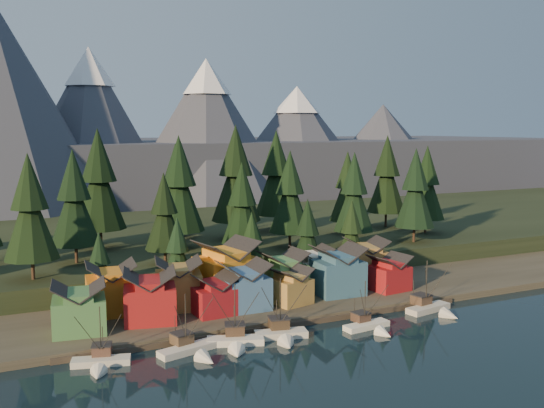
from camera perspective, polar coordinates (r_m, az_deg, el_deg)
name	(u,v)px	position (r m, az deg, el deg)	size (l,w,h in m)	color
ground	(321,357)	(101.04, 4.64, -14.13)	(500.00, 500.00, 0.00)	black
shore_strip	(231,292)	(135.21, -3.86, -8.23)	(400.00, 50.00, 1.50)	#363227
hillside	(170,243)	(181.07, -9.62, -3.62)	(420.00, 100.00, 6.00)	black
dock	(277,324)	(114.62, 0.48, -11.21)	(80.00, 4.00, 1.00)	#443A31
mountain_ridge	(89,150)	(298.46, -16.88, 4.86)	(560.00, 190.00, 90.00)	#474A5B
boat_0	(100,355)	(99.65, -15.87, -13.54)	(9.58, 10.03, 10.16)	beige
boat_1	(192,343)	(101.77, -7.55, -12.84)	(10.91, 11.44, 10.83)	beige
boat_2	(236,334)	(104.46, -3.44, -12.11)	(10.32, 10.81, 11.49)	white
boat_3	(282,327)	(107.51, 0.98, -11.46)	(9.88, 10.45, 11.72)	beige
boat_4	(370,321)	(113.82, 9.25, -10.77)	(9.60, 10.29, 9.81)	white
boat_6	(433,302)	(126.36, 14.91, -8.92)	(10.72, 11.34, 11.49)	beige
house_front_0	(79,306)	(110.92, -17.71, -9.15)	(9.83, 9.42, 8.80)	#41753F
house_front_1	(150,295)	(113.62, -11.43, -8.36)	(10.92, 10.64, 9.50)	maroon
house_front_2	(214,293)	(116.74, -5.47, -8.35)	(8.24, 8.30, 7.56)	maroon
house_front_3	(244,284)	(119.21, -2.67, -7.57)	(9.15, 8.73, 9.18)	#3D6591
house_front_4	(290,284)	(122.97, 1.67, -7.58)	(8.70, 9.12, 7.30)	#AF843E
house_front_5	(338,269)	(129.93, 6.20, -6.10)	(10.17, 9.32, 10.29)	#315B76
house_front_6	(389,272)	(135.02, 10.95, -6.28)	(8.47, 8.10, 7.68)	maroon
house_back_0	(111,287)	(119.92, -14.91, -7.55)	(9.79, 9.46, 9.84)	orange
house_back_1	(178,282)	(120.89, -8.80, -7.30)	(10.33, 10.41, 9.74)	olive
house_back_2	(226,267)	(127.10, -4.34, -5.98)	(12.94, 12.20, 11.93)	orange
house_back_3	(283,272)	(128.65, 1.00, -6.43)	(9.44, 8.47, 9.31)	#4E8648
house_back_4	(311,266)	(135.28, 3.73, -5.84)	(9.15, 8.87, 8.96)	white
house_back_5	(366,259)	(142.07, 8.85, -5.11)	(10.22, 10.31, 9.74)	#A67B3B
tree_hill_2	(30,211)	(130.84, -21.82, -0.60)	(11.09, 11.09, 25.83)	#332319
tree_hill_3	(74,201)	(143.56, -18.12, 0.26)	(11.19, 11.19, 26.06)	#332319
tree_hill_4	(99,183)	(159.18, -15.97, 1.90)	(13.16, 13.16, 30.65)	#332319
tree_hill_5	(164,215)	(137.52, -10.10, -0.99)	(8.93, 8.93, 20.81)	#332319
tree_hill_6	(179,187)	(153.48, -8.70, 1.55)	(12.41, 12.41, 28.91)	#332319
tree_hill_7	(242,206)	(141.17, -2.83, -0.21)	(9.82, 9.82, 22.87)	#332319
tree_hill_8	(236,177)	(165.78, -3.42, 2.55)	(13.55, 13.55, 31.57)	#332319
tree_hill_9	(290,195)	(153.94, 1.70, 0.86)	(10.76, 10.76, 25.07)	#332319
tree_hill_10	(276,176)	(179.54, 0.39, 2.64)	(12.87, 12.87, 29.98)	#332319
tree_hill_11	(354,195)	(157.57, 7.73, 0.85)	(10.55, 10.55, 24.57)	#332319
tree_hill_12	(347,189)	(175.29, 7.10, 1.41)	(10.33, 10.33, 24.07)	#332319
tree_hill_13	(415,191)	(166.35, 13.33, 1.21)	(10.89, 10.89, 25.37)	#332319
tree_hill_14	(387,177)	(190.06, 10.75, 2.52)	(12.24, 12.24, 28.50)	#332319
tree_hill_15	(176,186)	(170.97, -9.02, 1.66)	(11.33, 11.33, 26.40)	#332319
tree_hill_17	(427,185)	(181.58, 14.35, 1.71)	(10.99, 10.99, 25.61)	#332319
tree_shore_0	(100,265)	(126.03, -15.90, -5.51)	(6.34, 6.34, 14.78)	#332319
tree_shore_1	(178,253)	(129.18, -8.88, -4.54)	(7.16, 7.16, 16.68)	#332319
tree_shore_2	(252,246)	(134.76, -1.91, -3.94)	(7.21, 7.21, 16.79)	#332319
tree_shore_3	(307,236)	(140.53, 3.35, -2.99)	(8.14, 8.14, 18.96)	#332319
tree_shore_4	(351,234)	(146.62, 7.48, -2.79)	(7.79, 7.79, 18.14)	#332319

